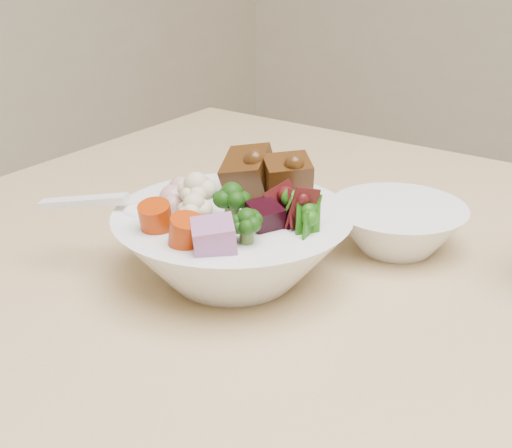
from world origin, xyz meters
name	(u,v)px	position (x,y,z in m)	size (l,w,h in m)	color
food_bowl	(235,241)	(-0.68, 0.11, 0.82)	(0.23, 0.23, 0.13)	white
soup_spoon	(128,210)	(-0.77, 0.07, 0.85)	(0.13, 0.07, 0.03)	white
side_bowl	(397,227)	(-0.57, 0.26, 0.80)	(0.15, 0.15, 0.05)	white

